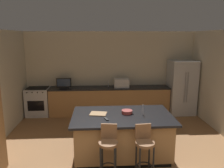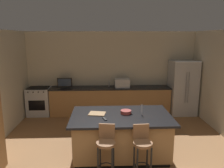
# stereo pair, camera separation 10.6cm
# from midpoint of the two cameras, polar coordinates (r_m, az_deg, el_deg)

# --- Properties ---
(wall_back) EXTENTS (6.12, 0.12, 2.71)m
(wall_back) POSITION_cam_midpoint_polar(r_m,az_deg,el_deg) (7.59, 0.23, 3.12)
(wall_back) COLOR beige
(wall_back) RESTS_ON ground_plane
(counter_back) EXTENTS (3.93, 0.62, 0.90)m
(counter_back) POSITION_cam_midpoint_polar(r_m,az_deg,el_deg) (7.42, -0.01, -4.24)
(counter_back) COLOR #9E7042
(counter_back) RESTS_ON ground_plane
(kitchen_island) EXTENTS (2.10, 1.30, 0.92)m
(kitchen_island) POSITION_cam_midpoint_polar(r_m,az_deg,el_deg) (4.89, 2.93, -12.89)
(kitchen_island) COLOR black
(kitchen_island) RESTS_ON ground_plane
(refrigerator) EXTENTS (0.83, 0.80, 1.78)m
(refrigerator) POSITION_cam_midpoint_polar(r_m,az_deg,el_deg) (7.71, 18.00, -0.85)
(refrigerator) COLOR #B7BABF
(refrigerator) RESTS_ON ground_plane
(range_oven) EXTENTS (0.73, 0.63, 0.92)m
(range_oven) POSITION_cam_midpoint_polar(r_m,az_deg,el_deg) (7.67, -17.76, -4.22)
(range_oven) COLOR #B7BABF
(range_oven) RESTS_ON ground_plane
(microwave) EXTENTS (0.48, 0.36, 0.29)m
(microwave) POSITION_cam_midpoint_polar(r_m,az_deg,el_deg) (7.30, 3.03, 0.28)
(microwave) COLOR #B7BABF
(microwave) RESTS_ON counter_back
(tv_monitor) EXTENTS (0.47, 0.16, 0.33)m
(tv_monitor) POSITION_cam_midpoint_polar(r_m,az_deg,el_deg) (7.30, -11.63, 0.11)
(tv_monitor) COLOR black
(tv_monitor) RESTS_ON counter_back
(sink_faucet_back) EXTENTS (0.02, 0.02, 0.24)m
(sink_faucet_back) POSITION_cam_midpoint_polar(r_m,az_deg,el_deg) (7.37, -0.35, 0.23)
(sink_faucet_back) COLOR #B2B2B7
(sink_faucet_back) RESTS_ON counter_back
(sink_faucet_island) EXTENTS (0.02, 0.02, 0.22)m
(sink_faucet_island) POSITION_cam_midpoint_polar(r_m,az_deg,el_deg) (4.75, 8.28, -6.54)
(sink_faucet_island) COLOR #B2B2B7
(sink_faucet_island) RESTS_ON kitchen_island
(bar_stool_left) EXTENTS (0.34, 0.36, 1.01)m
(bar_stool_left) POSITION_cam_midpoint_polar(r_m,az_deg,el_deg) (4.08, -0.73, -15.99)
(bar_stool_left) COLOR brown
(bar_stool_left) RESTS_ON ground_plane
(bar_stool_right) EXTENTS (0.34, 0.35, 1.00)m
(bar_stool_right) POSITION_cam_midpoint_polar(r_m,az_deg,el_deg) (4.15, 8.51, -15.81)
(bar_stool_right) COLOR brown
(bar_stool_right) RESTS_ON ground_plane
(fruit_bowl) EXTENTS (0.23, 0.23, 0.07)m
(fruit_bowl) POSITION_cam_midpoint_polar(r_m,az_deg,el_deg) (4.81, 4.23, -7.15)
(fruit_bowl) COLOR #993833
(fruit_bowl) RESTS_ON kitchen_island
(cell_phone) EXTENTS (0.10, 0.16, 0.01)m
(cell_phone) POSITION_cam_midpoint_polar(r_m,az_deg,el_deg) (4.81, 5.25, -7.56)
(cell_phone) COLOR black
(cell_phone) RESTS_ON kitchen_island
(tv_remote) EXTENTS (0.10, 0.18, 0.02)m
(tv_remote) POSITION_cam_midpoint_polar(r_m,az_deg,el_deg) (4.47, -1.19, -8.95)
(tv_remote) COLOR black
(tv_remote) RESTS_ON kitchen_island
(cutting_board) EXTENTS (0.39, 0.33, 0.02)m
(cutting_board) POSITION_cam_midpoint_polar(r_m,az_deg,el_deg) (4.78, -3.18, -7.59)
(cutting_board) COLOR #A87F51
(cutting_board) RESTS_ON kitchen_island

